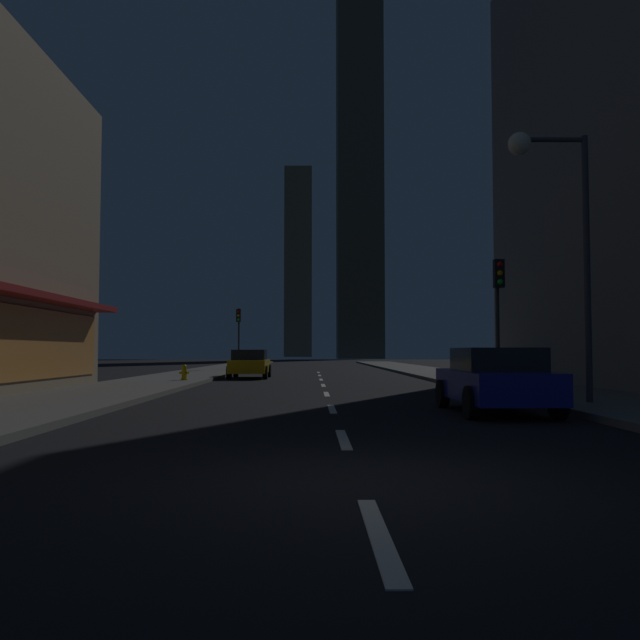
{
  "coord_description": "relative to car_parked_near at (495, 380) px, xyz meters",
  "views": [
    {
      "loc": [
        -0.51,
        -6.82,
        1.37
      ],
      "look_at": [
        0.0,
        27.47,
        3.05
      ],
      "focal_mm": 35.92,
      "sensor_mm": 36.0,
      "label": 1
    }
  ],
  "objects": [
    {
      "name": "street_lamp_right",
      "position": [
        1.78,
        1.12,
        4.33
      ],
      "size": [
        1.96,
        0.56,
        6.58
      ],
      "color": "#38383D",
      "rests_on": "sidewalk_right"
    },
    {
      "name": "traffic_light_near_right",
      "position": [
        1.9,
        6.07,
        2.45
      ],
      "size": [
        0.32,
        0.48,
        4.2
      ],
      "color": "#2D2D2D",
      "rests_on": "sidewalk_right"
    },
    {
      "name": "lane_marking_center",
      "position": [
        -3.6,
        8.81,
        -0.73
      ],
      "size": [
        0.16,
        38.6,
        0.01
      ],
      "color": "silver",
      "rests_on": "ground"
    },
    {
      "name": "traffic_light_far_left",
      "position": [
        -9.1,
        30.17,
        2.45
      ],
      "size": [
        0.32,
        0.48,
        4.2
      ],
      "color": "#2D2D2D",
      "rests_on": "sidewalk_left"
    },
    {
      "name": "fire_hydrant_far_left",
      "position": [
        -9.5,
        13.21,
        -0.29
      ],
      "size": [
        0.42,
        0.3,
        0.65
      ],
      "color": "gold",
      "rests_on": "sidewalk_left"
    },
    {
      "name": "car_parked_far",
      "position": [
        -7.2,
        18.45,
        0.0
      ],
      "size": [
        1.98,
        4.24,
        1.45
      ],
      "color": "gold",
      "rests_on": "ground"
    },
    {
      "name": "skyscraper_distant_mid",
      "position": [
        5.06,
        104.13,
        38.37
      ],
      "size": [
        8.4,
        8.42,
        78.22
      ],
      "primitive_type": "cube",
      "color": "#4A4637",
      "rests_on": "ground"
    },
    {
      "name": "ground_plane",
      "position": [
        -3.6,
        24.61,
        -0.79
      ],
      "size": [
        78.0,
        136.0,
        0.1
      ],
      "primitive_type": "cube",
      "color": "black"
    },
    {
      "name": "sidewalk_left",
      "position": [
        -10.6,
        24.61,
        -0.67
      ],
      "size": [
        4.0,
        76.0,
        0.15
      ],
      "primitive_type": "cube",
      "color": "#605E59",
      "rests_on": "ground"
    },
    {
      "name": "car_parked_near",
      "position": [
        0.0,
        0.0,
        0.0
      ],
      "size": [
        1.98,
        4.24,
        1.45
      ],
      "color": "navy",
      "rests_on": "ground"
    },
    {
      "name": "sidewalk_right",
      "position": [
        3.4,
        24.61,
        -0.67
      ],
      "size": [
        4.0,
        76.0,
        0.15
      ],
      "primitive_type": "cube",
      "color": "#605E59",
      "rests_on": "ground"
    },
    {
      "name": "skyscraper_distant_tall",
      "position": [
        -7.15,
        142.88,
        22.53
      ],
      "size": [
        6.71,
        6.98,
        46.54
      ],
      "primitive_type": "cube",
      "color": "brown",
      "rests_on": "ground"
    }
  ]
}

